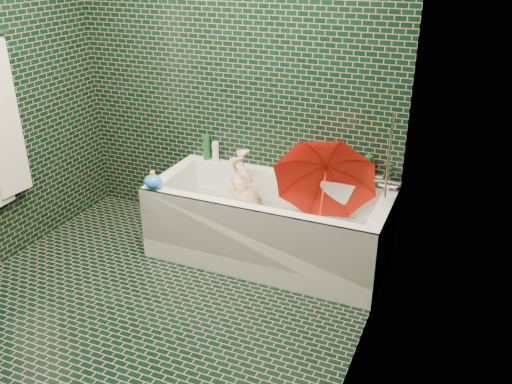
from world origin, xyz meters
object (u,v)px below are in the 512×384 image
at_px(bathtub, 268,231).
at_px(rubber_duck, 354,177).
at_px(child, 251,213).
at_px(umbrella, 323,192).
at_px(bath_toy, 153,181).

height_order(bathtub, rubber_duck, rubber_duck).
distance_m(child, rubber_duck, 0.80).
bearing_deg(bathtub, rubber_duck, 33.70).
distance_m(umbrella, bath_toy, 1.19).
distance_m(bathtub, child, 0.19).
relative_size(child, rubber_duck, 7.30).
bearing_deg(child, rubber_duck, 108.65).
bearing_deg(umbrella, rubber_duck, 57.52).
relative_size(bathtub, bath_toy, 11.77).
relative_size(umbrella, rubber_duck, 5.53).
bearing_deg(bath_toy, bathtub, 15.63).
relative_size(umbrella, bath_toy, 4.84).
distance_m(child, umbrella, 0.62).
bearing_deg(bath_toy, child, 24.51).
distance_m(bathtub, bath_toy, 0.90).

